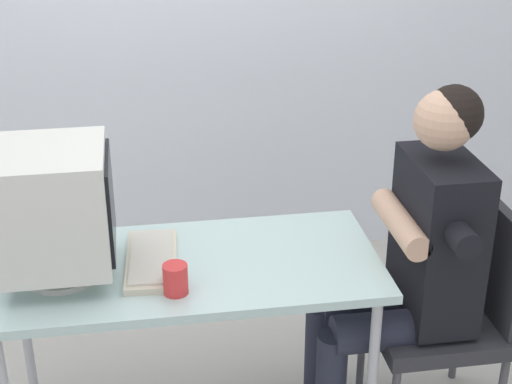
# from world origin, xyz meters

# --- Properties ---
(desk) EXTENTS (1.32, 0.62, 0.73)m
(desk) POSITION_xyz_m (0.00, 0.00, 0.67)
(desk) COLOR #B7B7BC
(desk) RESTS_ON ground_plane
(crt_monitor) EXTENTS (0.35, 0.38, 0.45)m
(crt_monitor) POSITION_xyz_m (-0.41, -0.01, 0.97)
(crt_monitor) COLOR silver
(crt_monitor) RESTS_ON desk
(keyboard) EXTENTS (0.19, 0.41, 0.03)m
(keyboard) POSITION_xyz_m (-0.11, 0.02, 0.74)
(keyboard) COLOR beige
(keyboard) RESTS_ON desk
(office_chair) EXTENTS (0.46, 0.46, 0.87)m
(office_chair) POSITION_xyz_m (0.96, -0.05, 0.49)
(office_chair) COLOR #4C4C51
(office_chair) RESTS_ON ground_plane
(person_seated) EXTENTS (0.67, 0.58, 1.32)m
(person_seated) POSITION_xyz_m (0.78, -0.05, 0.72)
(person_seated) COLOR black
(person_seated) RESTS_ON ground_plane
(desk_mug) EXTENTS (0.08, 0.09, 0.10)m
(desk_mug) POSITION_xyz_m (-0.05, -0.17, 0.78)
(desk_mug) COLOR red
(desk_mug) RESTS_ON desk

